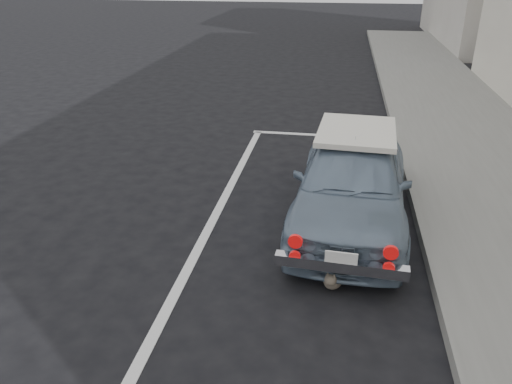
% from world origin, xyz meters
% --- Properties ---
extents(ground, '(80.00, 80.00, 0.00)m').
position_xyz_m(ground, '(0.00, 0.00, 0.00)').
color(ground, black).
rests_on(ground, ground).
extents(pline_front, '(3.00, 0.12, 0.01)m').
position_xyz_m(pline_front, '(0.50, 6.50, 0.00)').
color(pline_front, silver).
rests_on(pline_front, ground).
extents(pline_side, '(0.12, 7.00, 0.01)m').
position_xyz_m(pline_side, '(-0.90, 3.00, 0.00)').
color(pline_side, silver).
rests_on(pline_side, ground).
extents(retro_coupe, '(1.65, 3.66, 1.22)m').
position_xyz_m(retro_coupe, '(0.92, 2.95, 0.62)').
color(retro_coupe, gray).
rests_on(retro_coupe, ground).
extents(cat, '(0.28, 0.48, 0.26)m').
position_xyz_m(cat, '(0.75, 1.37, 0.12)').
color(cat, '#77665B').
rests_on(cat, ground).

